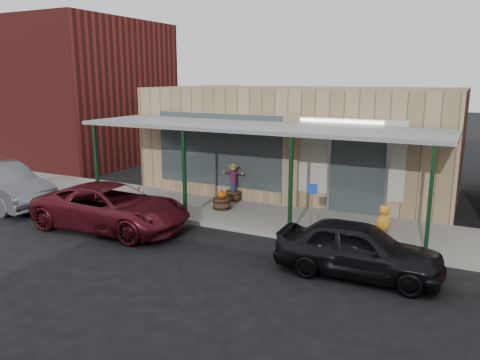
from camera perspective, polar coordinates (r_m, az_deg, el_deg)
The scene contains 11 objects.
ground at distance 12.74m, azimuth -5.19°, elevation -8.83°, with size 120.00×120.00×0.00m, color black.
sidewalk at distance 15.71m, azimuth 1.79°, elevation -4.35°, with size 40.00×3.20×0.15m, color gray.
storefront at distance 19.44m, azimuth 7.57°, elevation 4.88°, with size 12.00×6.25×4.20m.
awning at distance 15.09m, azimuth 1.80°, elevation 6.34°, with size 12.00×3.00×3.04m.
block_buildings_near at distance 19.74m, azimuth 14.31°, elevation 9.60°, with size 61.00×8.00×8.00m.
barrel_scarecrow at distance 17.18m, azimuth -0.83°, elevation -0.98°, with size 0.86×0.58×1.41m.
barrel_pumpkin at distance 16.12m, azimuth -2.24°, elevation -2.71°, with size 0.77×0.77×0.70m.
handicap_sign at distance 13.83m, azimuth 8.76°, elevation -2.52°, with size 0.29×0.09×1.44m.
parked_sedan at distance 11.47m, azimuth 14.23°, elevation -8.10°, with size 3.92×1.91×1.56m.
car_maroon at distance 14.96m, azimuth -15.38°, elevation -3.22°, with size 2.29×4.98×1.38m, color #531018.
car_grey at distance 18.99m, azimuth -27.10°, elevation -0.59°, with size 1.65×4.73×1.56m, color #595A61.
Camera 1 is at (6.36, -10.03, 4.61)m, focal length 35.00 mm.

